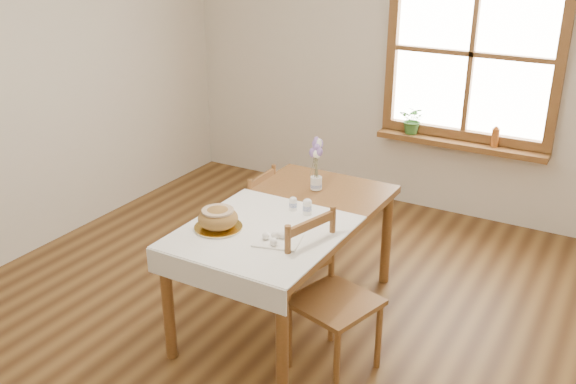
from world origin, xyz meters
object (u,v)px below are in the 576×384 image
at_px(chair_right, 335,300).
at_px(bread_plate, 218,228).
at_px(chair_left, 243,219).
at_px(dining_table, 288,226).
at_px(flower_vase, 316,184).

xyz_separation_m(chair_right, bread_plate, (-0.75, -0.07, 0.30)).
relative_size(chair_left, bread_plate, 2.92).
bearing_deg(chair_right, chair_left, 72.15).
xyz_separation_m(dining_table, bread_plate, (-0.24, -0.41, 0.10)).
relative_size(dining_table, flower_vase, 18.14).
bearing_deg(chair_left, bread_plate, 24.24).
distance_m(dining_table, chair_right, 0.64).
height_order(dining_table, chair_right, chair_right).
bearing_deg(bread_plate, flower_vase, 75.80).
distance_m(bread_plate, flower_vase, 0.87).
distance_m(dining_table, chair_left, 0.78).
distance_m(chair_right, bread_plate, 0.81).
relative_size(chair_right, flower_vase, 10.50).
height_order(chair_left, bread_plate, chair_left).
distance_m(dining_table, flower_vase, 0.46).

